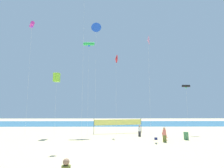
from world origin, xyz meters
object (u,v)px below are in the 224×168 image
(kite_magenta_tube, at_px, (32,25))
(beachgoer_white_shirt, at_px, (139,130))
(kite_pink_delta, at_px, (148,40))
(folding_beach_chair, at_px, (165,136))
(kite_blue_delta, at_px, (96,28))
(kite_black_tube, at_px, (186,86))
(beachgoer_coral_shirt, at_px, (164,134))
(kite_lime_box, at_px, (57,77))
(kite_red_delta, at_px, (116,59))
(kite_green_tube, at_px, (89,44))
(beach_handbag, at_px, (156,139))
(trash_barrel, at_px, (186,136))
(volleyball_net, at_px, (118,123))

(kite_magenta_tube, bearing_deg, beachgoer_white_shirt, 0.31)
(beachgoer_white_shirt, height_order, kite_pink_delta, kite_pink_delta)
(folding_beach_chair, height_order, kite_magenta_tube, kite_magenta_tube)
(kite_blue_delta, xyz_separation_m, kite_black_tube, (14.81, -2.10, -10.89))
(beachgoer_white_shirt, xyz_separation_m, beachgoer_coral_shirt, (2.22, -4.57, 0.08))
(kite_lime_box, height_order, kite_magenta_tube, kite_magenta_tube)
(kite_lime_box, bearing_deg, kite_black_tube, 6.17)
(beachgoer_coral_shirt, relative_size, kite_red_delta, 0.14)
(kite_pink_delta, relative_size, kite_green_tube, 1.00)
(kite_lime_box, height_order, kite_pink_delta, kite_pink_delta)
(folding_beach_chair, xyz_separation_m, beach_handbag, (-1.12, 0.06, -0.32))
(beachgoer_white_shirt, height_order, kite_black_tube, kite_black_tube)
(trash_barrel, distance_m, kite_lime_box, 19.67)
(kite_black_tube, xyz_separation_m, kite_red_delta, (-11.35, -0.58, 4.31))
(beachgoer_white_shirt, distance_m, kite_red_delta, 11.63)
(kite_blue_delta, bearing_deg, kite_red_delta, -37.74)
(volleyball_net, xyz_separation_m, kite_black_tube, (10.96, -1.14, 5.90))
(trash_barrel, distance_m, kite_magenta_tube, 27.16)
(kite_blue_delta, xyz_separation_m, kite_lime_box, (-5.48, -4.29, -9.89))
(kite_red_delta, bearing_deg, kite_lime_box, -169.78)
(volleyball_net, bearing_deg, kite_blue_delta, 166.07)
(kite_red_delta, bearing_deg, kite_blue_delta, 142.26)
(beachgoer_white_shirt, xyz_separation_m, beach_handbag, (1.59, -2.96, -0.69))
(kite_magenta_tube, bearing_deg, kite_pink_delta, 0.47)
(kite_blue_delta, height_order, kite_pink_delta, kite_blue_delta)
(beachgoer_coral_shirt, relative_size, kite_magenta_tube, 0.10)
(folding_beach_chair, distance_m, kite_green_tube, 18.53)
(kite_magenta_tube, bearing_deg, beachgoer_coral_shirt, -13.68)
(beach_handbag, bearing_deg, kite_red_delta, 134.91)
(beachgoer_coral_shirt, xyz_separation_m, kite_lime_box, (-14.42, 4.87, 7.61))
(beachgoer_white_shirt, xyz_separation_m, kite_black_tube, (8.09, 2.49, 6.69))
(beachgoer_coral_shirt, height_order, kite_green_tube, kite_green_tube)
(kite_red_delta, xyz_separation_m, kite_magenta_tube, (-12.94, -2.00, 4.79))
(kite_red_delta, height_order, kite_green_tube, kite_green_tube)
(kite_blue_delta, distance_m, kite_pink_delta, 10.35)
(beachgoer_white_shirt, height_order, folding_beach_chair, beachgoer_white_shirt)
(folding_beach_chair, relative_size, volleyball_net, 0.11)
(kite_pink_delta, bearing_deg, kite_red_delta, 159.25)
(beachgoer_coral_shirt, height_order, beach_handbag, beachgoer_coral_shirt)
(beach_handbag, height_order, kite_black_tube, kite_black_tube)
(kite_blue_delta, xyz_separation_m, kite_green_tube, (-1.03, -1.88, -3.77))
(volleyball_net, xyz_separation_m, kite_pink_delta, (4.49, -3.57, 12.66))
(beach_handbag, bearing_deg, kite_magenta_tube, 170.84)
(kite_red_delta, bearing_deg, kite_magenta_tube, -171.23)
(kite_magenta_tube, relative_size, kite_green_tube, 1.13)
(beachgoer_coral_shirt, distance_m, kite_blue_delta, 21.68)
(folding_beach_chair, bearing_deg, beachgoer_coral_shirt, -111.38)
(beachgoer_white_shirt, xyz_separation_m, trash_barrel, (5.44, -2.96, -0.36))
(kite_lime_box, relative_size, kite_pink_delta, 0.61)
(kite_blue_delta, relative_size, kite_green_tube, 1.29)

